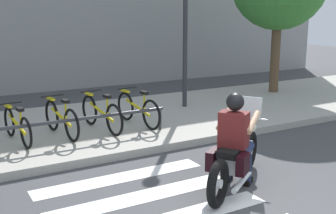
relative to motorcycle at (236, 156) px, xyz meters
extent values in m
cube|color=#A8A399|center=(-0.41, 4.10, -0.39)|extent=(24.00, 4.40, 0.15)
cube|color=white|center=(-1.38, 0.35, -0.46)|extent=(2.80, 0.40, 0.01)
cube|color=white|center=(-1.38, 1.15, -0.46)|extent=(2.80, 0.40, 0.01)
torus|color=black|center=(0.63, 0.43, -0.13)|extent=(0.62, 0.48, 0.67)
cylinder|color=silver|center=(0.63, 0.43, -0.13)|extent=(0.16, 0.15, 0.12)
torus|color=black|center=(-0.65, -0.44, -0.13)|extent=(0.62, 0.48, 0.67)
cylinder|color=silver|center=(-0.65, -0.44, -0.13)|extent=(0.16, 0.15, 0.12)
cube|color=silver|center=(-0.01, 0.00, 0.01)|extent=(0.86, 0.71, 0.28)
ellipsoid|color=black|center=(0.17, 0.12, 0.23)|extent=(0.59, 0.52, 0.22)
cube|color=black|center=(-0.19, -0.12, 0.16)|extent=(0.62, 0.55, 0.10)
cube|color=black|center=(-0.45, -0.04, 0.05)|extent=(0.33, 0.28, 0.28)
cube|color=black|center=(-0.20, -0.40, 0.05)|extent=(0.33, 0.28, 0.28)
cylinder|color=silver|center=(0.50, 0.35, 0.45)|extent=(0.37, 0.53, 0.03)
sphere|color=white|center=(0.67, 0.46, 0.25)|extent=(0.18, 0.18, 0.18)
cube|color=silver|center=(0.53, 0.36, 0.63)|extent=(0.26, 0.35, 0.32)
cylinder|color=silver|center=(-0.12, -0.30, -0.27)|extent=(0.68, 0.50, 0.08)
cube|color=#591919|center=(-0.13, -0.09, 0.46)|extent=(0.44, 0.48, 0.52)
sphere|color=black|center=(-0.11, -0.07, 0.86)|extent=(0.26, 0.26, 0.26)
cylinder|color=tan|center=(-0.07, 0.22, 0.53)|extent=(0.48, 0.37, 0.26)
cylinder|color=tan|center=(0.18, -0.14, 0.53)|extent=(0.48, 0.37, 0.26)
cylinder|color=#1E284C|center=(-0.10, 0.13, 0.10)|extent=(0.44, 0.36, 0.24)
cylinder|color=#1E284C|center=(0.00, 0.20, -0.23)|extent=(0.11, 0.11, 0.48)
cube|color=black|center=(0.03, 0.22, -0.43)|extent=(0.25, 0.22, 0.08)
cylinder|color=#1E284C|center=(0.08, -0.13, 0.10)|extent=(0.44, 0.36, 0.24)
cylinder|color=#1E284C|center=(0.18, -0.07, -0.23)|extent=(0.11, 0.11, 0.48)
cube|color=black|center=(0.21, -0.04, -0.43)|extent=(0.25, 0.22, 0.08)
torus|color=black|center=(-2.56, 3.88, -0.02)|extent=(0.12, 0.59, 0.59)
torus|color=black|center=(-2.44, 2.90, -0.02)|extent=(0.12, 0.59, 0.59)
cylinder|color=gold|center=(-2.50, 3.39, 0.04)|extent=(0.16, 0.88, 0.24)
cylinder|color=gold|center=(-2.47, 3.15, 0.19)|extent=(0.04, 0.04, 0.36)
cube|color=black|center=(-2.47, 3.15, 0.37)|extent=(0.12, 0.21, 0.06)
cylinder|color=black|center=(-2.55, 3.78, 0.37)|extent=(0.48, 0.09, 0.03)
cube|color=gold|center=(-2.56, 3.88, 0.30)|extent=(0.11, 0.29, 0.04)
torus|color=black|center=(-1.72, 3.88, 0.01)|extent=(0.13, 0.65, 0.65)
torus|color=black|center=(-1.60, 2.90, 0.01)|extent=(0.13, 0.65, 0.65)
cylinder|color=gold|center=(-1.66, 3.39, 0.08)|extent=(0.16, 0.88, 0.24)
cylinder|color=gold|center=(-1.63, 3.15, 0.24)|extent=(0.04, 0.04, 0.40)
cube|color=black|center=(-1.63, 3.15, 0.44)|extent=(0.12, 0.21, 0.06)
cylinder|color=black|center=(-1.71, 3.78, 0.44)|extent=(0.48, 0.09, 0.03)
cube|color=gold|center=(-1.72, 3.88, 0.36)|extent=(0.11, 0.29, 0.04)
torus|color=black|center=(-0.88, 3.93, 0.02)|extent=(0.13, 0.66, 0.66)
torus|color=black|center=(-0.75, 2.85, 0.02)|extent=(0.13, 0.66, 0.66)
cylinder|color=gold|center=(-0.82, 3.39, 0.09)|extent=(0.18, 0.97, 0.26)
cylinder|color=gold|center=(-0.79, 3.12, 0.25)|extent=(0.04, 0.04, 0.40)
cube|color=black|center=(-0.79, 3.12, 0.46)|extent=(0.12, 0.21, 0.06)
cylinder|color=black|center=(-0.87, 3.82, 0.46)|extent=(0.48, 0.09, 0.03)
cube|color=gold|center=(-0.88, 3.93, 0.37)|extent=(0.11, 0.29, 0.04)
torus|color=black|center=(-0.04, 3.90, 0.01)|extent=(0.13, 0.65, 0.65)
torus|color=black|center=(0.08, 2.88, 0.01)|extent=(0.13, 0.65, 0.65)
cylinder|color=gold|center=(0.02, 3.39, 0.08)|extent=(0.17, 0.92, 0.25)
cylinder|color=gold|center=(0.05, 3.14, 0.25)|extent=(0.04, 0.04, 0.40)
cube|color=black|center=(0.05, 3.14, 0.45)|extent=(0.12, 0.21, 0.06)
cylinder|color=black|center=(-0.03, 3.80, 0.45)|extent=(0.48, 0.09, 0.03)
cube|color=gold|center=(-0.04, 3.90, 0.37)|extent=(0.11, 0.29, 0.04)
cylinder|color=#333338|center=(-2.08, 2.84, 0.13)|extent=(4.80, 0.07, 0.07)
cylinder|color=#333338|center=(0.27, 2.84, -0.09)|extent=(0.06, 0.06, 0.45)
cylinder|color=#2D2D33|center=(1.92, 4.50, 1.60)|extent=(0.12, 0.12, 4.14)
cylinder|color=brown|center=(5.44, 4.90, 0.76)|extent=(0.28, 0.28, 2.47)
camera|label=1|loc=(-3.83, -4.63, 2.09)|focal=44.84mm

